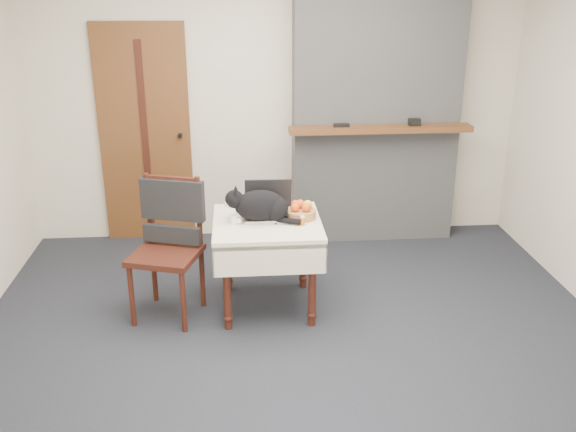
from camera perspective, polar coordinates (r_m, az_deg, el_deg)
The scene contains 12 objects.
ground at distance 4.54m, azimuth 0.65°, elevation -10.89°, with size 4.50×4.50×0.00m, color black.
room_shell at distance 4.37m, azimuth 0.17°, elevation 12.63°, with size 4.52×4.01×2.61m.
door at distance 6.04m, azimuth -12.59°, elevation 7.04°, with size 0.82×0.10×2.00m.
chimney at distance 5.93m, azimuth 7.84°, elevation 10.04°, with size 1.62×0.48×2.60m.
side_table at distance 4.69m, azimuth -1.86°, elevation -1.72°, with size 0.78×0.78×0.70m.
laptop at distance 4.74m, azimuth -1.73°, elevation 0.79°, with size 0.35×0.30×0.26m.
cat at distance 4.61m, azimuth -2.39°, elevation 0.88°, with size 0.54×0.24×0.27m.
cream_jar at distance 4.60m, azimuth -4.84°, elevation -0.32°, with size 0.06×0.06×0.07m, color silver.
pill_bottle at distance 4.56m, azimuth 1.30°, elevation -0.40°, with size 0.03×0.03×0.07m.
fruit_basket at distance 4.69m, azimuth 1.15°, elevation 0.42°, with size 0.22×0.22×0.13m.
desk_clutter at distance 4.72m, azimuth -0.32°, elevation -0.06°, with size 0.14×0.02×0.01m, color black.
chair at distance 4.72m, azimuth -10.47°, elevation -1.04°, with size 0.58×0.57×1.03m.
Camera 1 is at (-0.37, -3.85, 2.38)m, focal length 40.00 mm.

